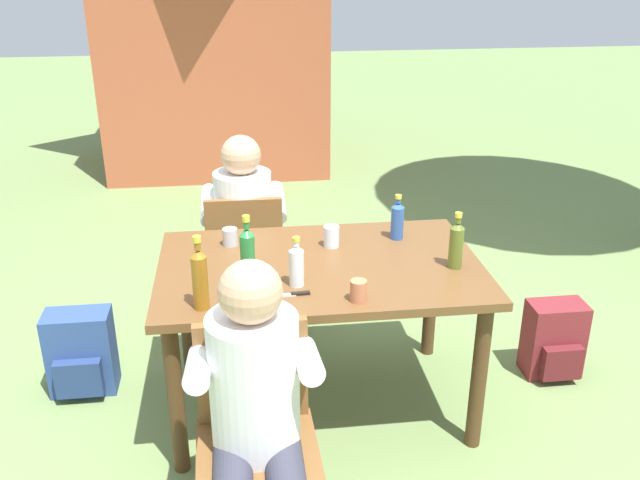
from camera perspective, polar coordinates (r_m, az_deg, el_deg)
name	(u,v)px	position (r m, az deg, el deg)	size (l,w,h in m)	color
ground_plane	(320,403)	(3.56, 0.00, -13.33)	(24.00, 24.00, 0.00)	#6B844C
dining_table	(320,283)	(3.20, 0.00, -3.61)	(1.48, 0.94, 0.77)	brown
chair_near_left	(256,428)	(2.63, -5.35, -15.25)	(0.45, 0.45, 0.87)	brown
chair_far_left	(245,255)	(3.95, -6.20, -1.22)	(0.45, 0.45, 0.87)	brown
person_in_white_shirt	(256,409)	(2.44, -5.34, -13.78)	(0.47, 0.61, 1.18)	white
person_in_plaid_shirt	(244,221)	(3.99, -6.33, 1.61)	(0.47, 0.61, 1.18)	white
bottle_blue	(397,220)	(3.41, 6.43, 1.66)	(0.06, 0.06, 0.23)	#2D56A3
bottle_olive	(456,244)	(3.14, 11.23, -0.33)	(0.06, 0.06, 0.26)	#566623
bottle_green	(248,256)	(2.92, -6.01, -1.30)	(0.06, 0.06, 0.32)	#287A38
bottle_clear	(296,265)	(2.92, -1.97, -2.07)	(0.06, 0.06, 0.22)	white
bottle_amber	(200,278)	(2.77, -9.93, -3.10)	(0.06, 0.06, 0.31)	#996019
cup_steel	(230,237)	(3.36, -7.47, 0.26)	(0.07, 0.07, 0.08)	#B2B7BC
cup_glass	(331,236)	(3.32, 0.95, 0.31)	(0.08, 0.08, 0.10)	silver
cup_terracotta	(358,291)	(2.82, 3.20, -4.22)	(0.07, 0.07, 0.09)	#BC6B47
table_knife	(286,295)	(2.88, -2.83, -4.58)	(0.24, 0.03, 0.01)	silver
backpack_by_near_side	(554,341)	(3.87, 18.84, -7.91)	(0.29, 0.24, 0.41)	maroon
backpack_by_far_side	(81,354)	(3.73, -19.20, -8.92)	(0.33, 0.24, 0.44)	#2D4784
brick_kiosk	(213,12)	(7.13, -8.90, 18.17)	(2.43, 1.80, 2.87)	#B25638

